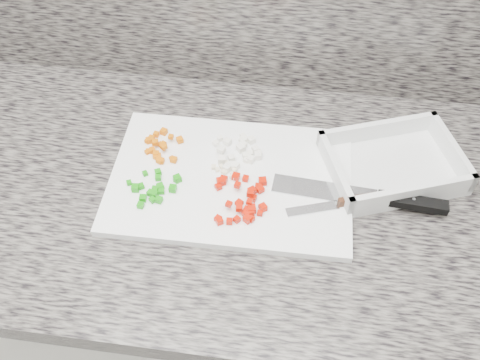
% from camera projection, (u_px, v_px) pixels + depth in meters
% --- Properties ---
extents(cabinet, '(3.92, 0.62, 0.86)m').
position_uv_depth(cabinet, '(201.00, 299.00, 1.36)').
color(cabinet, silver).
rests_on(cabinet, ground).
extents(countertop, '(3.96, 0.64, 0.04)m').
position_uv_depth(countertop, '(188.00, 189.00, 1.01)').
color(countertop, '#625D56').
rests_on(countertop, cabinet).
extents(cutting_board, '(0.45, 0.30, 0.01)m').
position_uv_depth(cutting_board, '(231.00, 180.00, 0.99)').
color(cutting_board, white).
rests_on(cutting_board, countertop).
extents(carrot_pile, '(0.08, 0.09, 0.02)m').
position_uv_depth(carrot_pile, '(160.00, 147.00, 1.02)').
color(carrot_pile, '#CF6104').
rests_on(carrot_pile, cutting_board).
extents(onion_pile, '(0.10, 0.10, 0.02)m').
position_uv_depth(onion_pile, '(239.00, 152.00, 1.01)').
color(onion_pile, white).
rests_on(onion_pile, cutting_board).
extents(green_pepper_pile, '(0.10, 0.09, 0.01)m').
position_uv_depth(green_pepper_pile, '(156.00, 188.00, 0.96)').
color(green_pepper_pile, '#168F0D').
rests_on(green_pepper_pile, cutting_board).
extents(red_pepper_pile, '(0.10, 0.12, 0.02)m').
position_uv_depth(red_pepper_pile, '(244.00, 199.00, 0.94)').
color(red_pepper_pile, '#C11402').
rests_on(red_pepper_pile, cutting_board).
extents(garlic_pile, '(0.05, 0.06, 0.01)m').
position_uv_depth(garlic_pile, '(226.00, 172.00, 0.98)').
color(garlic_pile, beige).
rests_on(garlic_pile, cutting_board).
extents(chef_knife, '(0.31, 0.05, 0.02)m').
position_uv_depth(chef_knife, '(382.00, 198.00, 0.94)').
color(chef_knife, silver).
rests_on(chef_knife, cutting_board).
extents(paring_knife, '(0.18, 0.07, 0.02)m').
position_uv_depth(paring_knife, '(351.00, 201.00, 0.94)').
color(paring_knife, silver).
rests_on(paring_knife, cutting_board).
extents(tray, '(0.29, 0.25, 0.05)m').
position_uv_depth(tray, '(392.00, 165.00, 1.00)').
color(tray, silver).
rests_on(tray, countertop).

